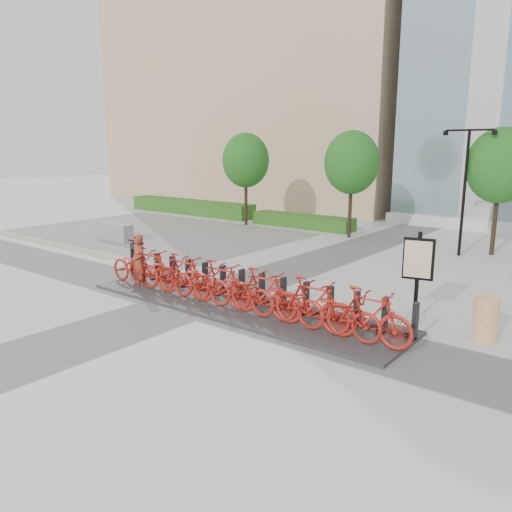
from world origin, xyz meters
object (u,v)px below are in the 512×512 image
Objects in this scene: kiosk at (137,259)px; worker_red at (139,262)px; construction_barrel at (486,319)px; map_sign at (418,263)px; bike_0 at (135,266)px; jersey_barrier at (115,232)px.

worker_red is (0.93, -0.68, 0.17)m from kiosk.
worker_red is at bearing -167.65° from construction_barrel.
worker_red is at bearing -35.70° from kiosk.
map_sign reaches higher than worker_red.
kiosk is 1.16m from worker_red.
kiosk reaches higher than bike_0.
worker_red is 8.82m from jersey_barrier.
jersey_barrier is at bearing 149.56° from kiosk.
worker_red reaches higher than kiosk.
bike_0 is at bearing 173.11° from worker_red.
map_sign is at bearing 170.09° from construction_barrel.
kiosk is (-0.62, 0.57, 0.05)m from bike_0.
kiosk is 1.22× the size of construction_barrel.
construction_barrel is at bearing -78.65° from bike_0.
kiosk is 0.61× the size of jersey_barrier.
bike_0 is 1.03× the size of jersey_barrier.
jersey_barrier is (-6.58, 3.93, -0.29)m from kiosk.
bike_0 is at bearing -42.00° from kiosk.
worker_red is at bearing -31.59° from jersey_barrier.
kiosk is at bearing 178.56° from map_sign.
bike_0 is 1.68× the size of kiosk.
worker_red is 0.82× the size of jersey_barrier.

